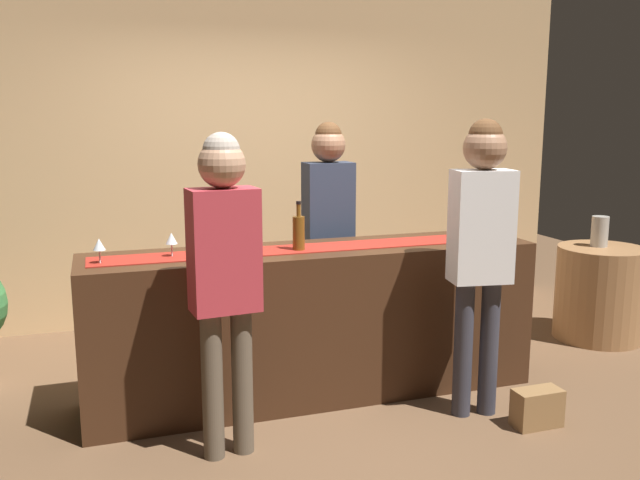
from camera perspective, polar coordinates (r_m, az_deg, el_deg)
name	(u,v)px	position (r m, az deg, el deg)	size (l,w,h in m)	color
ground_plane	(314,393)	(4.45, -0.51, -12.81)	(10.00, 10.00, 0.00)	brown
back_wall	(246,151)	(5.93, -6.25, 7.46)	(6.00, 0.12, 2.90)	tan
bar_counter	(314,322)	(4.28, -0.52, -6.96)	(2.82, 0.60, 0.95)	#3D2314
counter_runner_cloth	(314,248)	(4.16, -0.53, -0.67)	(2.68, 0.28, 0.01)	maroon
wine_bottle_amber	(299,232)	(4.07, -1.82, 0.66)	(0.07, 0.07, 0.30)	brown
wine_bottle_clear	(493,220)	(4.68, 14.47, 1.62)	(0.07, 0.07, 0.30)	#B2C6C1
wine_glass_near_customer	(171,239)	(3.98, -12.47, 0.06)	(0.07, 0.07, 0.14)	silver
wine_glass_mid_counter	(99,245)	(3.90, -18.20, -0.43)	(0.07, 0.07, 0.14)	silver
bartender	(328,215)	(4.78, 0.70, 2.14)	(0.34, 0.24, 1.72)	#26262B
customer_sipping	(481,235)	(3.95, 13.48, 0.39)	(0.37, 0.25, 1.74)	#33333D
customer_browsing	(224,262)	(3.41, -8.11, -1.84)	(0.36, 0.24, 1.68)	brown
round_side_table	(599,293)	(5.81, 22.58, -4.17)	(0.68, 0.68, 0.74)	#996B42
vase_on_side_table	(600,231)	(5.74, 22.60, 0.68)	(0.13, 0.13, 0.24)	#A8A399
handbag	(537,408)	(4.17, 17.90, -13.37)	(0.28, 0.14, 0.22)	olive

